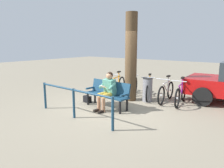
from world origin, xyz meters
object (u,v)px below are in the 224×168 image
(tree_trunk, at_px, (131,58))
(bicycle_orange, at_px, (166,92))
(person_reading, at_px, (108,89))
(litter_bin, at_px, (147,90))
(bench, at_px, (108,92))
(handbag, at_px, (87,99))
(bicycle_purple, at_px, (134,86))
(bicycle_blue, at_px, (117,85))
(bicycle_red, at_px, (149,89))
(bicycle_black, at_px, (181,94))

(tree_trunk, bearing_deg, bicycle_orange, -152.05)
(person_reading, relative_size, bicycle_orange, 0.72)
(tree_trunk, bearing_deg, litter_bin, -162.31)
(bench, height_order, bicycle_orange, bicycle_orange)
(bench, xyz_separation_m, litter_bin, (-0.69, -1.42, -0.07))
(handbag, relative_size, bicycle_purple, 0.19)
(bicycle_orange, xyz_separation_m, bicycle_purple, (1.46, -0.14, 0.00))
(tree_trunk, bearing_deg, bench, 85.93)
(handbag, bearing_deg, bicycle_orange, -139.78)
(bicycle_blue, bearing_deg, person_reading, 15.23)
(person_reading, xyz_separation_m, bicycle_purple, (0.35, -2.15, -0.31))
(handbag, xyz_separation_m, bicycle_blue, (-0.06, -1.73, 0.24))
(litter_bin, xyz_separation_m, bicycle_purple, (0.92, -0.56, -0.08))
(tree_trunk, bearing_deg, bicycle_red, -125.77)
(bicycle_black, relative_size, bicycle_blue, 1.01)
(bicycle_purple, bearing_deg, litter_bin, 36.61)
(bicycle_orange, bearing_deg, litter_bin, -57.46)
(handbag, relative_size, litter_bin, 0.34)
(bicycle_blue, bearing_deg, bicycle_black, 79.03)
(person_reading, xyz_separation_m, handbag, (1.06, -0.16, -0.54))
(person_reading, height_order, bicycle_red, person_reading)
(tree_trunk, height_order, bicycle_blue, tree_trunk)
(bench, relative_size, handbag, 5.44)
(bench, xyz_separation_m, bicycle_black, (-1.77, -1.80, -0.15))
(bicycle_red, bearing_deg, bicycle_black, 66.63)
(handbag, xyz_separation_m, bicycle_red, (-1.48, -1.85, 0.24))
(person_reading, relative_size, bicycle_purple, 0.76)
(person_reading, relative_size, bicycle_black, 0.72)
(person_reading, xyz_separation_m, bicycle_blue, (1.00, -1.89, -0.31))
(litter_bin, distance_m, bicycle_blue, 1.61)
(bicycle_black, xyz_separation_m, bicycle_blue, (2.66, 0.08, 0.00))
(bench, distance_m, bicycle_blue, 1.94)
(litter_bin, height_order, bicycle_blue, bicycle_blue)
(bench, xyz_separation_m, bicycle_orange, (-1.23, -1.83, -0.15))
(bench, distance_m, handbag, 1.02)
(bicycle_orange, relative_size, bicycle_purple, 1.06)
(bicycle_blue, bearing_deg, bench, 14.58)
(bicycle_orange, bearing_deg, person_reading, -34.01)
(litter_bin, bearing_deg, bench, 64.00)
(bicycle_orange, distance_m, bicycle_blue, 2.12)
(handbag, height_order, bicycle_black, bicycle_black)
(tree_trunk, bearing_deg, bicycle_blue, -26.76)
(litter_bin, relative_size, bicycle_red, 0.55)
(bicycle_red, height_order, bicycle_purple, same)
(bicycle_black, bearing_deg, person_reading, -48.09)
(bicycle_red, bearing_deg, bench, -37.51)
(bench, bearing_deg, tree_trunk, -89.82)
(tree_trunk, bearing_deg, bicycle_black, -161.16)
(handbag, bearing_deg, bicycle_black, -146.36)
(bicycle_orange, bearing_deg, bicycle_purple, -100.56)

